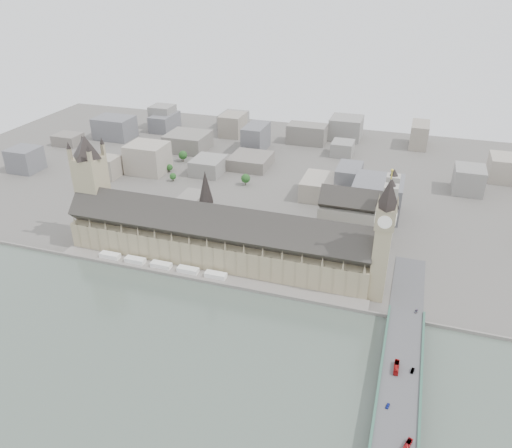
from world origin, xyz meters
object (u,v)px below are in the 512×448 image
(palace_of_westminster, at_px, (216,238))
(westminster_bridge, at_px, (399,388))
(elizabeth_tower, at_px, (384,232))
(red_bus_south, at_px, (407,446))
(car_silver, at_px, (413,371))
(car_approach, at_px, (416,311))
(car_blue, at_px, (388,406))
(red_bus_north, at_px, (396,367))
(westminster_abbey, at_px, (358,216))
(victoria_tower, at_px, (92,183))

(palace_of_westminster, bearing_deg, westminster_bridge, -33.49)
(elizabeth_tower, height_order, red_bus_south, elizabeth_tower)
(car_silver, bearing_deg, palace_of_westminster, 160.87)
(car_approach, bearing_deg, palace_of_westminster, -179.62)
(elizabeth_tower, xyz_separation_m, car_silver, (30.58, -84.84, -47.06))
(red_bus_south, xyz_separation_m, car_approach, (0.16, 119.05, -0.85))
(red_bus_south, height_order, car_blue, red_bus_south)
(red_bus_north, height_order, car_blue, red_bus_north)
(red_bus_north, bearing_deg, palace_of_westminster, 148.60)
(red_bus_south, distance_m, car_silver, 57.36)
(westminster_abbey, xyz_separation_m, red_bus_south, (57.26, -229.20, -13.33))
(victoria_tower, distance_m, westminster_bridge, 309.91)
(westminster_abbey, xyz_separation_m, car_blue, (45.58, -204.49, -14.13))
(red_bus_north, height_order, car_silver, red_bus_north)
(red_bus_north, bearing_deg, elizabeth_tower, 103.86)
(red_bus_north, bearing_deg, car_approach, 81.67)
(elizabeth_tower, xyz_separation_m, westminster_bridge, (24.00, -95.50, -52.96))
(car_approach, bearing_deg, westminster_abbey, 129.61)
(westminster_abbey, distance_m, red_bus_north, 180.07)
(westminster_abbey, relative_size, car_approach, 15.16)
(red_bus_north, relative_size, car_silver, 2.60)
(palace_of_westminster, height_order, red_bus_north, palace_of_westminster)
(palace_of_westminster, distance_m, westminster_bridge, 195.05)
(elizabeth_tower, bearing_deg, car_approach, -37.34)
(westminster_abbey, distance_m, red_bus_south, 236.62)
(victoria_tower, distance_m, car_silver, 311.39)
(red_bus_north, distance_m, car_approach, 63.62)
(westminster_bridge, bearing_deg, palace_of_westminster, 146.51)
(victoria_tower, relative_size, car_silver, 21.13)
(elizabeth_tower, xyz_separation_m, car_blue, (18.50, -117.49, -47.14))
(westminster_bridge, relative_size, westminster_abbey, 4.78)
(palace_of_westminster, distance_m, elizabeth_tower, 142.94)
(victoria_tower, xyz_separation_m, car_approach, (290.35, -41.15, -44.30))
(victoria_tower, height_order, car_blue, victoria_tower)
(victoria_tower, height_order, car_silver, victoria_tower)
(westminster_bridge, bearing_deg, victoria_tower, 158.22)
(red_bus_north, xyz_separation_m, car_approach, (9.43, 62.91, -1.06))
(victoria_tower, bearing_deg, westminster_abbey, 16.50)
(elizabeth_tower, bearing_deg, red_bus_south, -78.02)
(palace_of_westminster, height_order, car_silver, palace_of_westminster)
(victoria_tower, relative_size, red_bus_north, 8.12)
(car_blue, distance_m, car_approach, 95.08)
(elizabeth_tower, distance_m, westminster_abbey, 96.91)
(victoria_tower, xyz_separation_m, red_bus_south, (290.18, -160.20, -43.46))
(elizabeth_tower, relative_size, car_approach, 23.97)
(palace_of_westminster, height_order, westminster_bridge, palace_of_westminster)
(car_blue, bearing_deg, westminster_bridge, 87.60)
(victoria_tower, relative_size, westminster_bridge, 0.31)
(palace_of_westminster, relative_size, car_silver, 56.00)
(car_silver, bearing_deg, car_blue, -99.62)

